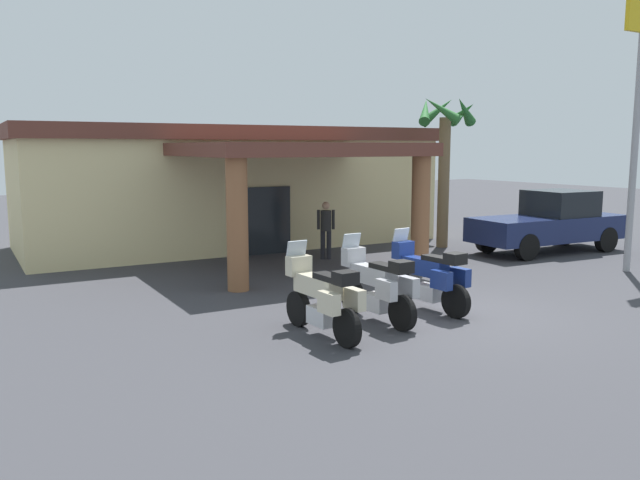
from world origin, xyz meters
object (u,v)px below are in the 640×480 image
motel_building (232,184)px  pickup_truck_navy (550,223)px  motorcycle_blue (429,277)px  pedestrian (326,226)px  roadside_sign (639,87)px  motorcycle_silver (377,286)px  palm_tree_near_portico (445,141)px  motorcycle_cream (322,298)px

motel_building → pickup_truck_navy: motel_building is taller
motorcycle_blue → pedestrian: size_ratio=1.29×
pickup_truck_navy → roadside_sign: size_ratio=0.73×
motel_building → pedestrian: (1.08, -4.31, -1.05)m
pedestrian → pickup_truck_navy: (6.77, -2.62, -0.06)m
motorcycle_silver → roadside_sign: 9.70m
pedestrian → palm_tree_near_portico: 5.22m
pickup_truck_navy → motorcycle_silver: bearing=-154.3°
motorcycle_cream → palm_tree_near_portico: size_ratio=0.44×
pickup_truck_navy → palm_tree_near_portico: bearing=135.1°
motorcycle_cream → pickup_truck_navy: size_ratio=0.42×
motorcycle_silver → motorcycle_blue: 1.42m
motorcycle_cream → motorcycle_blue: bearing=-83.0°
motorcycle_cream → pickup_truck_navy: (11.05, 4.04, 0.24)m
motorcycle_blue → pedestrian: bearing=-16.8°
motorcycle_silver → motorcycle_blue: size_ratio=1.00×
palm_tree_near_portico → roadside_sign: (1.31, -5.79, 1.35)m
motorcycle_silver → roadside_sign: roadside_sign is taller
pedestrian → pickup_truck_navy: 7.26m
roadside_sign → motel_building: bearing=124.4°
motorcycle_silver → pickup_truck_navy: 10.34m
pickup_truck_navy → roadside_sign: bearing=-100.8°
motorcycle_blue → motorcycle_silver: bearing=92.0°
motorcycle_cream → palm_tree_near_portico: palm_tree_near_portico is taller
palm_tree_near_portico → roadside_sign: roadside_sign is taller
motorcycle_blue → palm_tree_near_portico: palm_tree_near_portico is taller
motorcycle_blue → palm_tree_near_portico: size_ratio=0.44×
motorcycle_silver → motorcycle_blue: (1.41, 0.14, 0.00)m
pickup_truck_navy → motorcycle_cream: bearing=-155.5°
roadside_sign → motorcycle_cream: bearing=-175.5°
motel_building → motorcycle_blue: motel_building is taller
motorcycle_blue → pedestrian: (1.45, 6.23, 0.30)m
motel_building → motorcycle_silver: (-1.79, -10.68, -1.35)m
palm_tree_near_portico → roadside_sign: bearing=-77.2°
roadside_sign → motorcycle_silver: bearing=-176.6°
motel_building → pickup_truck_navy: size_ratio=2.67×
pedestrian → roadside_sign: 9.16m
motorcycle_silver → palm_tree_near_portico: (7.44, 6.31, 2.80)m
motorcycle_blue → pickup_truck_navy: size_ratio=0.42×
motorcycle_blue → roadside_sign: size_ratio=0.30×
motel_building → motorcycle_blue: bearing=-89.8°
motel_building → motorcycle_cream: 11.50m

